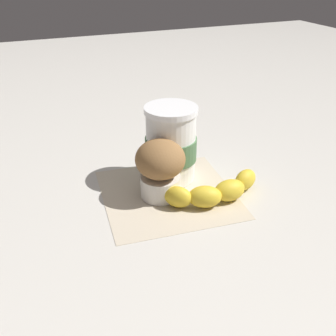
% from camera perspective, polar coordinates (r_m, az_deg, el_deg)
% --- Properties ---
extents(ground_plane, '(3.00, 3.00, 0.00)m').
position_cam_1_polar(ground_plane, '(0.70, -0.00, -3.78)').
color(ground_plane, beige).
extents(paper_napkin, '(0.25, 0.25, 0.00)m').
position_cam_1_polar(paper_napkin, '(0.70, -0.00, -3.73)').
color(paper_napkin, beige).
rests_on(paper_napkin, ground_plane).
extents(coffee_cup, '(0.10, 0.10, 0.14)m').
position_cam_1_polar(coffee_cup, '(0.71, 0.42, 3.42)').
color(coffee_cup, white).
rests_on(coffee_cup, paper_napkin).
extents(muffin, '(0.08, 0.08, 0.10)m').
position_cam_1_polar(muffin, '(0.67, -1.18, 0.26)').
color(muffin, white).
rests_on(muffin, paper_napkin).
extents(banana, '(0.07, 0.19, 0.04)m').
position_cam_1_polar(banana, '(0.67, 6.86, -3.37)').
color(banana, gold).
rests_on(banana, paper_napkin).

